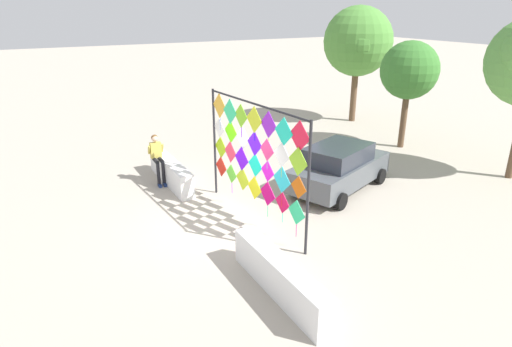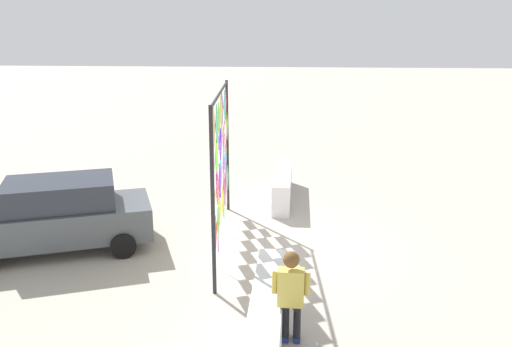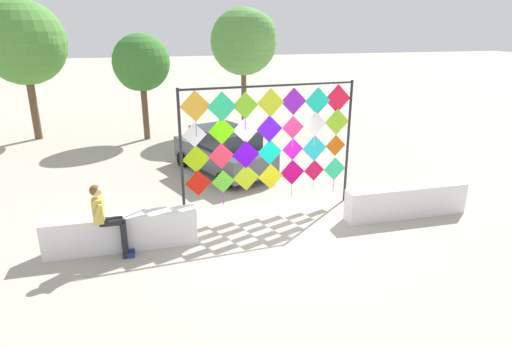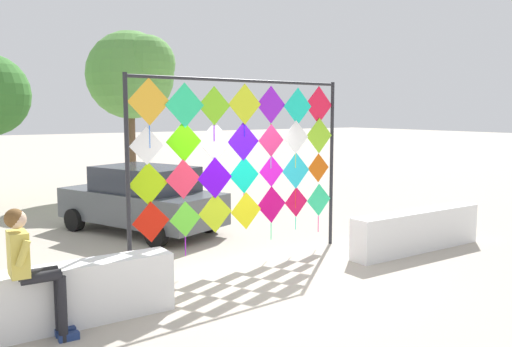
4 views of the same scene
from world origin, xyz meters
TOP-DOWN VIEW (x-y plane):
  - ground at (0.00, 0.00)m, footprint 120.00×120.00m
  - plaza_ledge_left at (-3.48, -0.22)m, footprint 3.23×0.45m
  - plaza_ledge_right at (3.48, -0.22)m, footprint 3.23×0.45m
  - kite_display_rack at (0.19, 0.97)m, footprint 4.54×0.43m
  - seated_vendor at (-3.72, -0.57)m, footprint 0.76×0.53m
  - parked_car at (-0.38, 4.38)m, footprint 2.96×4.22m
  - tree_palm_like at (-2.82, 9.69)m, footprint 2.31×2.31m
  - tree_broadleaf at (-7.19, 10.75)m, footprint 3.37×3.37m

SIDE VIEW (x-z plane):
  - ground at x=0.00m, z-range 0.00..0.00m
  - plaza_ledge_left at x=-3.48m, z-range 0.00..0.80m
  - plaza_ledge_right at x=3.48m, z-range 0.00..0.80m
  - parked_car at x=-0.38m, z-range 0.01..1.52m
  - seated_vendor at x=-3.72m, z-range 0.16..1.81m
  - kite_display_rack at x=0.19m, z-range 0.36..3.69m
  - tree_palm_like at x=-2.82m, z-range 0.94..5.30m
  - tree_broadleaf at x=-7.19m, z-range 1.12..6.78m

